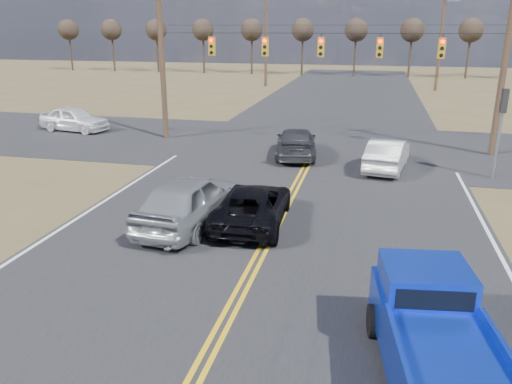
% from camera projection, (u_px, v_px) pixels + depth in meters
% --- Properties ---
extents(ground, '(160.00, 160.00, 0.00)m').
position_uv_depth(ground, '(224.00, 324.00, 11.16)').
color(ground, brown).
rests_on(ground, ground).
extents(road_main, '(14.00, 120.00, 0.02)m').
position_uv_depth(road_main, '(295.00, 189.00, 20.40)').
color(road_main, '#28282B').
rests_on(road_main, ground).
extents(road_cross, '(120.00, 12.00, 0.02)m').
position_uv_depth(road_cross, '(317.00, 146.00, 27.79)').
color(road_cross, '#28282B').
rests_on(road_cross, ground).
extents(signal_gantry, '(19.60, 4.83, 10.00)m').
position_uv_depth(signal_gantry, '(330.00, 52.00, 25.88)').
color(signal_gantry, '#473323').
rests_on(signal_gantry, ground).
extents(utility_poles, '(19.60, 58.32, 10.00)m').
position_uv_depth(utility_poles, '(319.00, 49.00, 25.21)').
color(utility_poles, '#473323').
rests_on(utility_poles, ground).
extents(treeline, '(87.00, 117.80, 7.40)m').
position_uv_depth(treeline, '(335.00, 36.00, 34.27)').
color(treeline, '#33261C').
rests_on(treeline, ground).
extents(pickup_truck, '(2.53, 5.18, 1.87)m').
position_uv_depth(pickup_truck, '(436.00, 342.00, 9.02)').
color(pickup_truck, black).
rests_on(pickup_truck, ground).
extents(silver_suv, '(2.55, 5.31, 1.75)m').
position_uv_depth(silver_suv, '(189.00, 200.00, 16.50)').
color(silver_suv, '#95999D').
rests_on(silver_suv, ground).
extents(black_suv, '(2.43, 4.84, 1.31)m').
position_uv_depth(black_suv, '(252.00, 205.00, 16.66)').
color(black_suv, black).
rests_on(black_suv, ground).
extents(white_car_queue, '(2.23, 4.63, 1.46)m').
position_uv_depth(white_car_queue, '(387.00, 154.00, 23.00)').
color(white_car_queue, '#BDBDBD').
rests_on(white_car_queue, ground).
extents(dgrey_car_queue, '(2.68, 5.16, 1.43)m').
position_uv_depth(dgrey_car_queue, '(296.00, 143.00, 25.37)').
color(dgrey_car_queue, '#37383D').
rests_on(dgrey_car_queue, ground).
extents(cross_car_west, '(2.49, 4.75, 1.54)m').
position_uv_depth(cross_car_west, '(74.00, 119.00, 31.54)').
color(cross_car_west, white).
rests_on(cross_car_west, ground).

